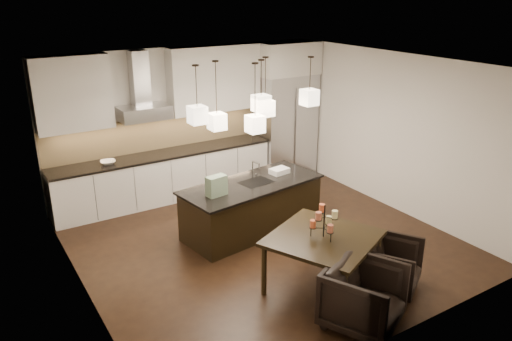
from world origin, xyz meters
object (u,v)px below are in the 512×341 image
island_body (252,208)px  armchair_right (390,265)px  refrigerator (285,125)px  dining_table (322,262)px  armchair_left (364,297)px

island_body → armchair_right: bearing=-82.8°
island_body → armchair_right: island_body is taller
refrigerator → dining_table: size_ratio=1.68×
refrigerator → armchair_right: bearing=-107.3°
dining_table → armchair_right: dining_table is taller
dining_table → armchair_right: size_ratio=1.67×
dining_table → armchair_left: armchair_left is taller
island_body → armchair_left: bearing=-101.9°
refrigerator → dining_table: (-2.13, -3.88, -0.69)m
armchair_left → armchair_right: size_ratio=1.13×
island_body → refrigerator: bearing=35.7°
dining_table → refrigerator: bearing=36.7°
island_body → dining_table: (-0.10, -1.95, -0.02)m
island_body → dining_table: bearing=-101.0°
refrigerator → dining_table: refrigerator is taller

